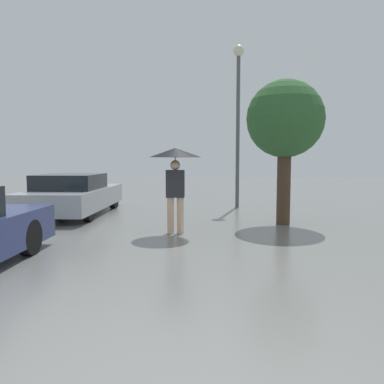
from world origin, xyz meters
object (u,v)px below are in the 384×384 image
object	(u,v)px
pedestrian	(175,164)
parked_car_farthest	(73,195)
tree	(285,121)
street_lamp	(238,99)

from	to	relation	value
pedestrian	parked_car_farthest	world-z (taller)	pedestrian
tree	street_lamp	distance (m)	3.46
pedestrian	tree	world-z (taller)	tree
tree	street_lamp	bearing A→B (deg)	104.44
parked_car_farthest	street_lamp	size ratio (longest dim) A/B	0.82
pedestrian	tree	distance (m)	2.95
pedestrian	street_lamp	xyz separation A→B (m)	(1.68, 4.39, 2.02)
pedestrian	street_lamp	world-z (taller)	street_lamp
street_lamp	pedestrian	bearing A→B (deg)	-110.93
pedestrian	street_lamp	distance (m)	5.12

